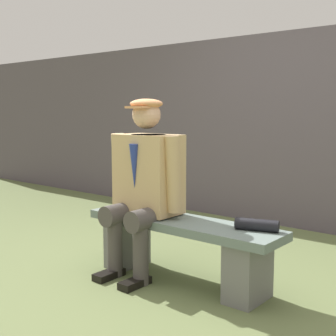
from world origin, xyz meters
name	(u,v)px	position (x,y,z in m)	size (l,w,h in m)	color
ground_plane	(181,281)	(0.00, 0.00, 0.00)	(30.00, 30.00, 0.00)	#647143
bench	(181,242)	(0.00, 0.00, 0.28)	(1.46, 0.37, 0.44)	slate
seated_man	(144,180)	(0.30, 0.05, 0.69)	(0.63, 0.55, 1.27)	tan
rolled_magazine	(257,225)	(-0.54, -0.07, 0.47)	(0.07, 0.07, 0.27)	black
stadium_wall	(303,131)	(0.00, -2.00, 0.99)	(12.00, 0.24, 1.97)	#534A52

